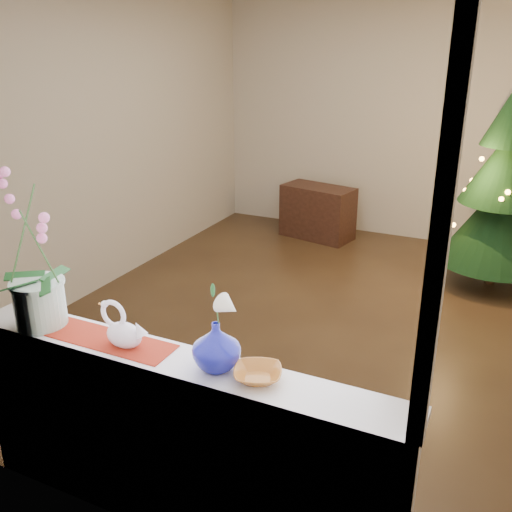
{
  "coord_description": "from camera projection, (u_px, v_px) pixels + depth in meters",
  "views": [
    {
      "loc": [
        1.29,
        -4.2,
        2.25
      ],
      "look_at": [
        -0.06,
        -1.4,
        1.06
      ],
      "focal_mm": 40.0,
      "sensor_mm": 36.0,
      "label": 1
    }
  ],
  "objects": [
    {
      "name": "blue_vase",
      "position": [
        216.0,
        342.0,
        2.41
      ],
      "size": [
        0.29,
        0.29,
        0.25
      ],
      "primitive_type": "imported",
      "rotation": [
        0.0,
        0.0,
        -0.22
      ],
      "color": "navy",
      "rests_on": "windowsill"
    },
    {
      "name": "lily",
      "position": [
        215.0,
        295.0,
        2.34
      ],
      "size": [
        0.14,
        0.08,
        0.19
      ],
      "primitive_type": null,
      "color": "silver",
      "rests_on": "blue_vase"
    },
    {
      "name": "paperweight",
      "position": [
        207.0,
        364.0,
        2.43
      ],
      "size": [
        0.07,
        0.07,
        0.06
      ],
      "primitive_type": "sphere",
      "rotation": [
        0.0,
        0.0,
        -0.05
      ],
      "color": "silver",
      "rests_on": "windowsill"
    },
    {
      "name": "amber_dish",
      "position": [
        258.0,
        375.0,
        2.37
      ],
      "size": [
        0.22,
        0.22,
        0.04
      ],
      "primitive_type": "imported",
      "rotation": [
        0.0,
        0.0,
        0.38
      ],
      "color": "#AB6625",
      "rests_on": "windowsill"
    },
    {
      "name": "windowsill",
      "position": [
        174.0,
        362.0,
        2.54
      ],
      "size": [
        2.2,
        0.26,
        0.04
      ],
      "primitive_type": "cube",
      "color": "white",
      "rests_on": "window_apron"
    },
    {
      "name": "swan",
      "position": [
        123.0,
        326.0,
        2.6
      ],
      "size": [
        0.26,
        0.14,
        0.21
      ],
      "primitive_type": null,
      "rotation": [
        0.0,
        0.0,
        -0.12
      ],
      "color": "white",
      "rests_on": "windowsill"
    },
    {
      "name": "window_apron",
      "position": [
        168.0,
        457.0,
        2.63
      ],
      "size": [
        2.2,
        0.08,
        0.88
      ],
      "primitive_type": "cube",
      "color": "white",
      "rests_on": "ground"
    },
    {
      "name": "wall_left",
      "position": [
        108.0,
        142.0,
        5.29
      ],
      "size": [
        0.1,
        5.0,
        2.7
      ],
      "primitive_type": "cube",
      "color": "beige",
      "rests_on": "ground"
    },
    {
      "name": "orchid_pot",
      "position": [
        32.0,
        252.0,
        2.69
      ],
      "size": [
        0.33,
        0.33,
        0.78
      ],
      "primitive_type": null,
      "rotation": [
        0.0,
        0.0,
        0.3
      ],
      "color": "silver",
      "rests_on": "windowsill"
    },
    {
      "name": "ground",
      "position": [
        333.0,
        321.0,
        4.86
      ],
      "size": [
        5.0,
        5.0,
        0.0
      ],
      "primitive_type": "plane",
      "color": "#332215",
      "rests_on": "ground"
    },
    {
      "name": "runner",
      "position": [
        106.0,
        339.0,
        2.69
      ],
      "size": [
        0.7,
        0.2,
        0.01
      ],
      "primitive_type": "cube",
      "color": "maroon",
      "rests_on": "windowsill"
    },
    {
      "name": "xmas_tree",
      "position": [
        504.0,
        187.0,
        5.27
      ],
      "size": [
        1.09,
        1.09,
        1.94
      ],
      "primitive_type": null,
      "rotation": [
        0.0,
        0.0,
        -0.03
      ],
      "color": "#12321C",
      "rests_on": "ground"
    },
    {
      "name": "wall_front",
      "position": [
        150.0,
        280.0,
        2.27
      ],
      "size": [
        4.5,
        0.1,
        2.7
      ],
      "primitive_type": "cube",
      "color": "beige",
      "rests_on": "ground"
    },
    {
      "name": "window_frame",
      "position": [
        149.0,
        193.0,
        2.17
      ],
      "size": [
        2.22,
        0.06,
        1.6
      ],
      "primitive_type": null,
      "color": "white",
      "rests_on": "windowsill"
    },
    {
      "name": "side_table",
      "position": [
        318.0,
        212.0,
        6.81
      ],
      "size": [
        0.9,
        0.58,
        0.63
      ],
      "primitive_type": "cube",
      "rotation": [
        0.0,
        0.0,
        -0.2
      ],
      "color": "black",
      "rests_on": "ground"
    },
    {
      "name": "wall_back",
      "position": [
        408.0,
        123.0,
        6.49
      ],
      "size": [
        4.5,
        0.1,
        2.7
      ],
      "primitive_type": "cube",
      "color": "beige",
      "rests_on": "ground"
    }
  ]
}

